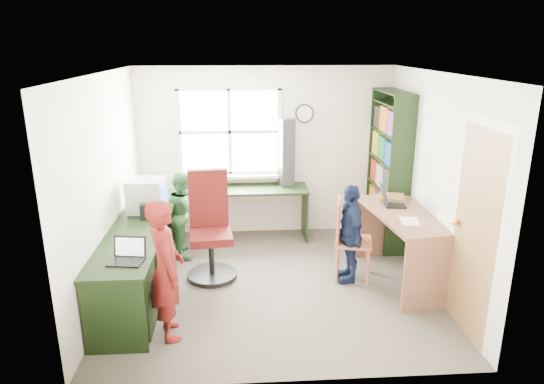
# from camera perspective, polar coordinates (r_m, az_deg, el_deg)

# --- Properties ---
(room) EXTENTS (3.64, 3.44, 2.44)m
(room) POSITION_cam_1_polar(r_m,az_deg,el_deg) (5.39, 0.22, 1.22)
(room) COLOR #464037
(room) RESTS_ON ground
(l_desk) EXTENTS (2.38, 2.95, 0.75)m
(l_desk) POSITION_cam_1_polar(r_m,az_deg,el_deg) (5.37, -13.80, -8.03)
(l_desk) COLOR black
(l_desk) RESTS_ON ground
(right_desk) EXTENTS (0.84, 1.52, 0.84)m
(right_desk) POSITION_cam_1_polar(r_m,az_deg,el_deg) (5.82, 15.19, -4.52)
(right_desk) COLOR #895B44
(right_desk) RESTS_ON ground
(bookshelf) EXTENTS (0.30, 1.02, 2.10)m
(bookshelf) POSITION_cam_1_polar(r_m,az_deg,el_deg) (6.78, 13.52, 2.21)
(bookshelf) COLOR black
(bookshelf) RESTS_ON ground
(swivel_chair) EXTENTS (0.66, 0.66, 1.27)m
(swivel_chair) POSITION_cam_1_polar(r_m,az_deg,el_deg) (5.81, -7.28, -4.70)
(swivel_chair) COLOR black
(swivel_chair) RESTS_ON ground
(wooden_chair) EXTENTS (0.50, 0.50, 0.97)m
(wooden_chair) POSITION_cam_1_polar(r_m,az_deg,el_deg) (5.78, 8.86, -5.14)
(wooden_chair) COLOR #C26740
(wooden_chair) RESTS_ON ground
(crt_monitor) EXTENTS (0.45, 0.40, 0.41)m
(crt_monitor) POSITION_cam_1_polar(r_m,az_deg,el_deg) (5.94, -14.51, -0.41)
(crt_monitor) COLOR silver
(crt_monitor) RESTS_ON l_desk
(laptop_left) EXTENTS (0.34, 0.30, 0.21)m
(laptop_left) POSITION_cam_1_polar(r_m,az_deg,el_deg) (4.75, -16.59, -7.16)
(laptop_left) COLOR black
(laptop_left) RESTS_ON l_desk
(laptop_right) EXTENTS (0.31, 0.36, 0.23)m
(laptop_right) POSITION_cam_1_polar(r_m,az_deg,el_deg) (5.97, 13.69, -0.94)
(laptop_right) COLOR black
(laptop_right) RESTS_ON right_desk
(speaker_a) EXTENTS (0.11, 0.11, 0.19)m
(speaker_a) POSITION_cam_1_polar(r_m,az_deg,el_deg) (5.74, -14.80, -2.25)
(speaker_a) COLOR black
(speaker_a) RESTS_ON l_desk
(speaker_b) EXTENTS (0.09, 0.09, 0.18)m
(speaker_b) POSITION_cam_1_polar(r_m,az_deg,el_deg) (6.24, -13.85, -0.67)
(speaker_b) COLOR black
(speaker_b) RESTS_ON l_desk
(cd_tower) EXTENTS (0.24, 0.22, 0.96)m
(cd_tower) POSITION_cam_1_polar(r_m,az_deg,el_deg) (6.78, 1.71, 4.65)
(cd_tower) COLOR black
(cd_tower) RESTS_ON l_desk
(game_box) EXTENTS (0.36, 0.36, 0.06)m
(game_box) POSITION_cam_1_polar(r_m,az_deg,el_deg) (6.14, 13.93, -0.70)
(game_box) COLOR red
(game_box) RESTS_ON right_desk
(paper_a) EXTENTS (0.23, 0.31, 0.00)m
(paper_a) POSITION_cam_1_polar(r_m,az_deg,el_deg) (5.12, -16.27, -5.91)
(paper_a) COLOR white
(paper_a) RESTS_ON l_desk
(paper_b) EXTENTS (0.24, 0.31, 0.00)m
(paper_b) POSITION_cam_1_polar(r_m,az_deg,el_deg) (5.48, 15.89, -3.33)
(paper_b) COLOR white
(paper_b) RESTS_ON right_desk
(potted_plant) EXTENTS (0.21, 0.19, 0.31)m
(potted_plant) POSITION_cam_1_polar(r_m,az_deg,el_deg) (6.80, -6.97, 1.76)
(potted_plant) COLOR #2D7039
(potted_plant) RESTS_ON l_desk
(person_red) EXTENTS (0.45, 0.57, 1.36)m
(person_red) POSITION_cam_1_polar(r_m,az_deg,el_deg) (4.65, -12.34, -8.94)
(person_red) COLOR maroon
(person_red) RESTS_ON ground
(person_green) EXTENTS (0.52, 0.62, 1.13)m
(person_green) POSITION_cam_1_polar(r_m,az_deg,el_deg) (6.43, -10.24, -2.50)
(person_green) COLOR #2E7338
(person_green) RESTS_ON ground
(person_navy) EXTENTS (0.32, 0.70, 1.17)m
(person_navy) POSITION_cam_1_polar(r_m,az_deg,el_deg) (5.70, 9.13, -4.81)
(person_navy) COLOR #131C3B
(person_navy) RESTS_ON ground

